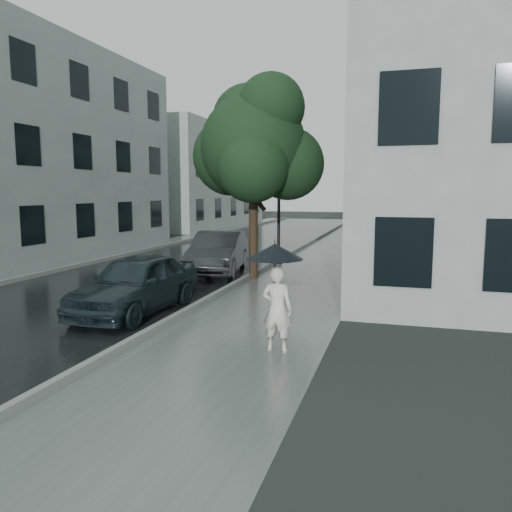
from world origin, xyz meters
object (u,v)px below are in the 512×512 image
(pedestrian, at_px, (277,309))
(car_far, at_px, (218,252))
(lamp_post, at_px, (276,185))
(street_tree, at_px, (254,146))
(car_near, at_px, (136,284))

(pedestrian, height_order, car_far, pedestrian)
(lamp_post, bearing_deg, street_tree, -71.07)
(car_near, bearing_deg, car_far, 93.99)
(pedestrian, height_order, lamp_post, lamp_post)
(car_near, distance_m, car_far, 6.05)
(pedestrian, bearing_deg, car_near, -21.47)
(lamp_post, relative_size, car_far, 1.24)
(car_near, xyz_separation_m, car_far, (-0.18, 6.05, 0.03))
(pedestrian, distance_m, street_tree, 8.56)
(lamp_post, xyz_separation_m, car_far, (-1.38, -2.82, -2.38))
(pedestrian, xyz_separation_m, car_far, (-4.12, 7.94, -0.06))
(car_far, bearing_deg, car_near, -97.84)
(street_tree, bearing_deg, car_far, 158.21)
(car_far, bearing_deg, street_tree, -31.37)
(lamp_post, distance_m, car_near, 9.26)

